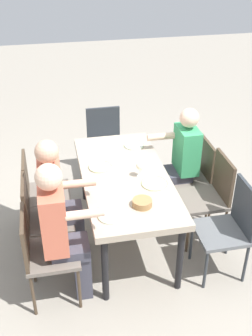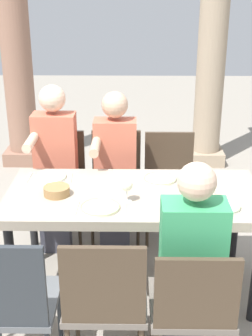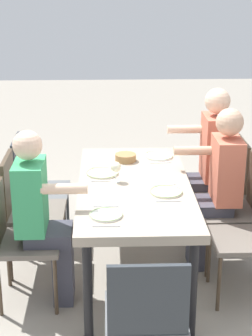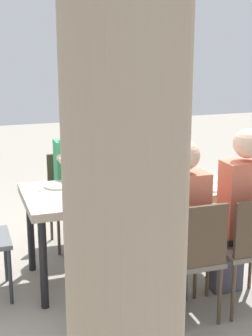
{
  "view_description": "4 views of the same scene",
  "coord_description": "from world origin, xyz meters",
  "px_view_note": "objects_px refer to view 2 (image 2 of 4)",
  "views": [
    {
      "loc": [
        -3.31,
        0.67,
        2.9
      ],
      "look_at": [
        0.1,
        -0.03,
        0.78
      ],
      "focal_mm": 44.6,
      "sensor_mm": 36.0,
      "label": 1
    },
    {
      "loc": [
        -0.01,
        -2.79,
        2.08
      ],
      "look_at": [
        -0.06,
        0.09,
        0.9
      ],
      "focal_mm": 49.45,
      "sensor_mm": 36.0,
      "label": 2
    },
    {
      "loc": [
        3.82,
        -0.2,
        2.26
      ],
      "look_at": [
        -0.02,
        -0.06,
        0.88
      ],
      "focal_mm": 59.99,
      "sensor_mm": 36.0,
      "label": 3
    },
    {
      "loc": [
        1.26,
        3.67,
        1.94
      ],
      "look_at": [
        0.0,
        -0.08,
        0.91
      ],
      "focal_mm": 53.07,
      "sensor_mm": 36.0,
      "label": 4
    }
  ],
  "objects_px": {
    "chair_mid_south": "(105,299)",
    "stone_column_centre": "(212,46)",
    "diner_man_white": "(54,163)",
    "plate_3": "(223,206)",
    "diner_woman_green": "(115,166)",
    "bread_basket": "(57,191)",
    "chair_east_north": "(169,178)",
    "wine_glass_1": "(127,186)",
    "plate_0": "(49,177)",
    "stone_column_near": "(15,41)",
    "plate_1": "(100,207)",
    "chair_mid_north": "(116,177)",
    "plate_2": "(160,179)",
    "dining_table": "(134,202)",
    "chair_west_north": "(59,176)",
    "diner_guest_third": "(191,259)",
    "chair_west_south": "(12,300)",
    "chair_east_south": "(192,305)"
  },
  "relations": [
    {
      "from": "diner_man_white",
      "to": "diner_guest_third",
      "type": "distance_m",
      "value": 1.61
    },
    {
      "from": "chair_mid_south",
      "to": "stone_column_centre",
      "type": "relative_size",
      "value": 0.33
    },
    {
      "from": "chair_west_north",
      "to": "diner_guest_third",
      "type": "bearing_deg",
      "value": -57.44
    },
    {
      "from": "diner_woman_green",
      "to": "bread_basket",
      "type": "relative_size",
      "value": 7.57
    },
    {
      "from": "wine_glass_1",
      "to": "bread_basket",
      "type": "distance_m",
      "value": 0.48
    },
    {
      "from": "plate_3",
      "to": "chair_mid_north",
      "type": "bearing_deg",
      "value": 124.3
    },
    {
      "from": "chair_east_north",
      "to": "wine_glass_1",
      "type": "distance_m",
      "value": 1.09
    },
    {
      "from": "chair_mid_south",
      "to": "wine_glass_1",
      "type": "bearing_deg",
      "value": 81.5
    },
    {
      "from": "diner_guest_third",
      "to": "plate_2",
      "type": "xyz_separation_m",
      "value": [
        -0.12,
        0.86,
        0.1
      ]
    },
    {
      "from": "chair_west_north",
      "to": "chair_east_south",
      "type": "xyz_separation_m",
      "value": [
        0.94,
        -1.65,
        -0.02
      ]
    },
    {
      "from": "chair_west_south",
      "to": "chair_east_south",
      "type": "height_order",
      "value": "chair_west_south"
    },
    {
      "from": "chair_mid_south",
      "to": "diner_man_white",
      "type": "distance_m",
      "value": 1.57
    },
    {
      "from": "chair_east_south",
      "to": "diner_guest_third",
      "type": "relative_size",
      "value": 0.69
    },
    {
      "from": "diner_woman_green",
      "to": "plate_3",
      "type": "distance_m",
      "value": 1.11
    },
    {
      "from": "chair_west_north",
      "to": "diner_woman_green",
      "type": "height_order",
      "value": "diner_woman_green"
    },
    {
      "from": "chair_mid_north",
      "to": "plate_0",
      "type": "distance_m",
      "value": 0.79
    },
    {
      "from": "chair_east_south",
      "to": "bread_basket",
      "type": "relative_size",
      "value": 5.12
    },
    {
      "from": "stone_column_centre",
      "to": "plate_0",
      "type": "distance_m",
      "value": 2.8
    },
    {
      "from": "dining_table",
      "to": "wine_glass_1",
      "type": "bearing_deg",
      "value": -109.5
    },
    {
      "from": "chair_east_south",
      "to": "diner_man_white",
      "type": "height_order",
      "value": "diner_man_white"
    },
    {
      "from": "chair_west_south",
      "to": "plate_0",
      "type": "bearing_deg",
      "value": 88.36
    },
    {
      "from": "chair_mid_north",
      "to": "chair_mid_south",
      "type": "bearing_deg",
      "value": -90.0
    },
    {
      "from": "plate_0",
      "to": "stone_column_centre",
      "type": "bearing_deg",
      "value": 57.07
    },
    {
      "from": "plate_2",
      "to": "wine_glass_1",
      "type": "bearing_deg",
      "value": -123.8
    },
    {
      "from": "diner_man_white",
      "to": "plate_0",
      "type": "bearing_deg",
      "value": -85.41
    },
    {
      "from": "diner_man_white",
      "to": "plate_3",
      "type": "distance_m",
      "value": 1.47
    },
    {
      "from": "plate_0",
      "to": "plate_2",
      "type": "height_order",
      "value": "same"
    },
    {
      "from": "dining_table",
      "to": "diner_woman_green",
      "type": "relative_size",
      "value": 1.33
    },
    {
      "from": "chair_mid_south",
      "to": "diner_man_white",
      "type": "xyz_separation_m",
      "value": [
        -0.49,
        1.48,
        0.17
      ]
    },
    {
      "from": "wine_glass_1",
      "to": "diner_guest_third",
      "type": "bearing_deg",
      "value": -55.48
    },
    {
      "from": "stone_column_centre",
      "to": "bread_basket",
      "type": "bearing_deg",
      "value": -118.37
    },
    {
      "from": "plate_0",
      "to": "chair_mid_north",
      "type": "bearing_deg",
      "value": 52.71
    },
    {
      "from": "chair_mid_north",
      "to": "chair_mid_south",
      "type": "distance_m",
      "value": 1.66
    },
    {
      "from": "chair_east_south",
      "to": "diner_woman_green",
      "type": "relative_size",
      "value": 0.68
    },
    {
      "from": "diner_woman_green",
      "to": "chair_mid_south",
      "type": "bearing_deg",
      "value": -89.88
    },
    {
      "from": "stone_column_near",
      "to": "plate_1",
      "type": "bearing_deg",
      "value": -67.83
    },
    {
      "from": "diner_guest_third",
      "to": "plate_0",
      "type": "distance_m",
      "value": 1.27
    },
    {
      "from": "chair_east_north",
      "to": "diner_man_white",
      "type": "bearing_deg",
      "value": -169.22
    },
    {
      "from": "plate_2",
      "to": "plate_3",
      "type": "distance_m",
      "value": 0.56
    },
    {
      "from": "dining_table",
      "to": "stone_column_near",
      "type": "height_order",
      "value": "stone_column_near"
    },
    {
      "from": "chair_west_north",
      "to": "diner_guest_third",
      "type": "relative_size",
      "value": 0.7
    },
    {
      "from": "chair_mid_north",
      "to": "diner_woman_green",
      "type": "distance_m",
      "value": 0.25
    },
    {
      "from": "chair_mid_south",
      "to": "stone_column_near",
      "type": "xyz_separation_m",
      "value": [
        -1.18,
        3.35,
        0.9
      ]
    },
    {
      "from": "wine_glass_1",
      "to": "bread_basket",
      "type": "relative_size",
      "value": 0.91
    },
    {
      "from": "chair_west_north",
      "to": "chair_west_south",
      "type": "relative_size",
      "value": 0.96
    },
    {
      "from": "chair_mid_north",
      "to": "stone_column_near",
      "type": "relative_size",
      "value": 0.31
    },
    {
      "from": "chair_mid_south",
      "to": "stone_column_centre",
      "type": "height_order",
      "value": "stone_column_centre"
    },
    {
      "from": "diner_man_white",
      "to": "plate_2",
      "type": "bearing_deg",
      "value": -27.83
    },
    {
      "from": "stone_column_near",
      "to": "plate_2",
      "type": "xyz_separation_m",
      "value": [
        1.52,
        -2.31,
        -0.67
      ]
    },
    {
      "from": "chair_west_north",
      "to": "plate_2",
      "type": "height_order",
      "value": "chair_west_north"
    }
  ]
}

